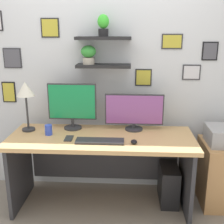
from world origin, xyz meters
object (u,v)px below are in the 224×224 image
Objects in this scene: computer_tower_right at (168,183)px; pen_cup at (49,130)px; monitor_left at (72,104)px; computer_mouse at (134,142)px; monitor_right at (134,111)px; keyboard at (100,141)px; cell_phone at (69,138)px; desk at (102,153)px; drawer_cabinet at (223,173)px; desk_lamp at (26,93)px.

pen_cup is at bearing -175.00° from computer_tower_right.
computer_mouse is (0.62, -0.37, -0.24)m from monitor_left.
monitor_right is 1.34× the size of keyboard.
monitor_left reaches higher than monitor_right.
computer_mouse is 0.64× the size of cell_phone.
monitor_right is at bearing 27.02° from desk.
cell_phone is (0.02, -0.30, -0.25)m from monitor_left.
monitor_right is 0.84m from computer_tower_right.
drawer_cabinet is (1.74, 0.12, -0.48)m from pen_cup.
drawer_cabinet is (1.23, 0.07, -0.22)m from desk.
monitor_right reaches higher than cell_phone.
cell_phone reaches higher than desk.
drawer_cabinet reaches higher than computer_tower_right.
keyboard is at bearing -48.97° from monitor_left.
pen_cup is at bearing 155.02° from cell_phone.
pen_cup is (-0.52, 0.16, 0.04)m from keyboard.
monitor_left reaches higher than cell_phone.
cell_phone is (-0.61, -0.30, -0.19)m from monitor_right.
computer_mouse reaches higher than drawer_cabinet.
pen_cup is at bearing 162.85° from keyboard.
keyboard reaches higher than cell_phone.
desk_lamp is at bearing 154.38° from cell_phone.
desk is at bearing 145.43° from computer_mouse.
drawer_cabinet is at bearing 7.15° from cell_phone.
computer_mouse is 0.90× the size of pen_cup.
keyboard is at bearing -130.81° from monitor_right.
desk_lamp is (-1.07, -0.09, 0.20)m from monitor_right.
keyboard reaches higher than drawer_cabinet.
computer_tower_right is at bearing 36.42° from computer_mouse.
drawer_cabinet is (1.54, -0.09, -0.68)m from monitor_left.
desk_lamp reaches higher than computer_tower_right.
computer_tower_right is at bearing -178.84° from drawer_cabinet.
monitor_right is at bearing 0.01° from monitor_left.
desk_lamp is (-0.44, -0.09, 0.14)m from monitor_left.
monitor_right is 0.71m from cell_phone.
cell_phone is (-0.61, 0.07, -0.01)m from computer_mouse.
keyboard is 3.14× the size of cell_phone.
monitor_left is at bearing 176.74° from drawer_cabinet.
cell_phone is at bearing -24.83° from desk_lamp.
monitor_right is (0.63, 0.00, -0.06)m from monitor_left.
desk is at bearing -174.85° from computer_tower_right.
cell_phone is at bearing 168.28° from keyboard.
desk is 19.79× the size of computer_mouse.
computer_mouse is 0.18× the size of desk_lamp.
keyboard is 0.92m from computer_tower_right.
monitor_right is 6.54× the size of computer_mouse.
monitor_left is 0.54m from keyboard.
pen_cup reaches higher than computer_mouse.
desk is at bearing -27.01° from monitor_left.
desk_lamp reaches higher than computer_mouse.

